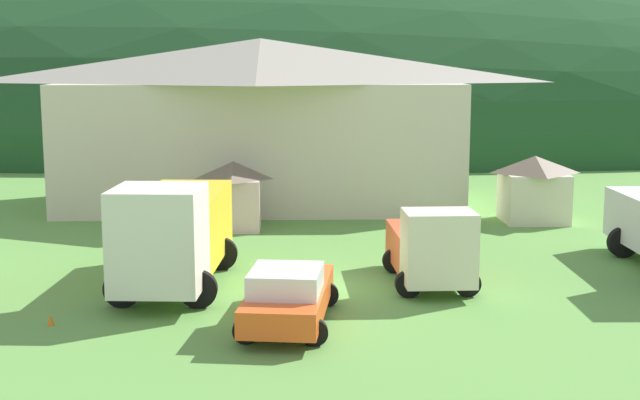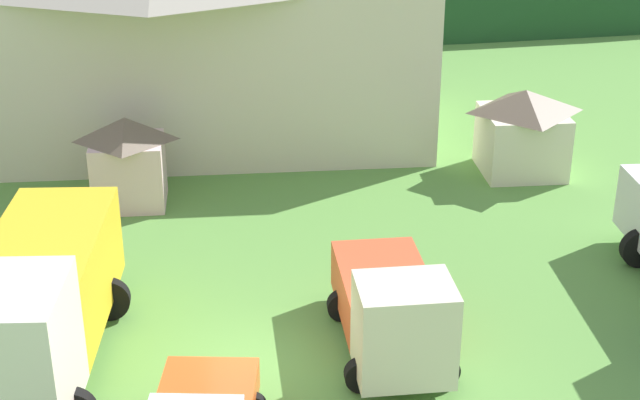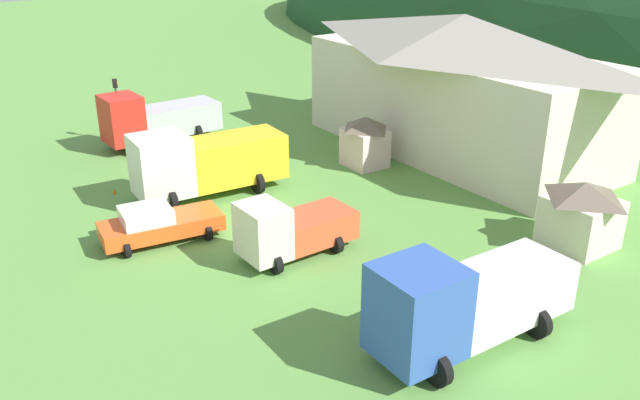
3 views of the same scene
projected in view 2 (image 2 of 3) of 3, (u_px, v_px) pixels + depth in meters
The scene contains 7 objects.
ground_plane at pixel (263, 366), 22.01m from camera, with size 200.00×200.00×0.00m, color #5B9342.
depot_building at pixel (164, 26), 34.37m from camera, with size 20.24×8.97×8.09m.
play_shed_cream at pixel (523, 130), 32.15m from camera, with size 2.89×2.79×2.92m.
play_shed_pink at pixel (128, 160), 29.72m from camera, with size 2.38×2.18×2.90m.
heavy_rig_striped at pixel (34, 305), 20.97m from camera, with size 3.58×7.83×3.51m.
light_truck_cream at pixel (393, 310), 21.88m from camera, with size 2.67×5.08×2.62m.
traffic_cone_mid_row at pixel (70, 286), 25.44m from camera, with size 0.36×0.36×0.48m, color orange.
Camera 2 is at (-0.47, -18.52, 12.57)m, focal length 53.37 mm.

